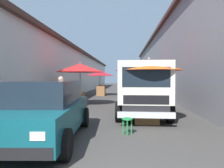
{
  "coord_description": "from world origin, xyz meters",
  "views": [
    {
      "loc": [
        -1.59,
        -0.61,
        1.53
      ],
      "look_at": [
        11.13,
        0.21,
        1.16
      ],
      "focal_mm": 33.38,
      "sensor_mm": 36.0,
      "label": 1
    }
  ],
  "objects": [
    {
      "name": "fruit_stall_far_right",
      "position": [
        14.48,
        -1.59,
        1.89
      ],
      "size": [
        2.69,
        2.69,
        2.41
      ],
      "color": "#9E9EA3",
      "rests_on": "ground"
    },
    {
      "name": "fruit_stall_mid_lane",
      "position": [
        16.31,
        1.57,
        1.65
      ],
      "size": [
        2.51,
        2.51,
        2.19
      ],
      "color": "#9E9EA3",
      "rests_on": "ground"
    },
    {
      "name": "hatchback_car",
      "position": [
        3.46,
        1.44,
        0.74
      ],
      "size": [
        4.0,
        2.1,
        1.45
      ],
      "color": "#0F4C56",
      "rests_on": "ground"
    },
    {
      "name": "ground",
      "position": [
        13.5,
        0.0,
        0.0
      ],
      "size": [
        90.0,
        90.0,
        0.0
      ],
      "primitive_type": "plane",
      "color": "#3D3A38"
    },
    {
      "name": "fruit_stall_near_right",
      "position": [
        5.61,
        -1.39,
        1.63
      ],
      "size": [
        2.3,
        2.3,
        2.24
      ],
      "color": "#9E9EA3",
      "rests_on": "ground"
    },
    {
      "name": "fruit_stall_near_left",
      "position": [
        9.8,
        1.91,
        1.89
      ],
      "size": [
        2.67,
        2.67,
        2.4
      ],
      "color": "#9E9EA3",
      "rests_on": "ground"
    },
    {
      "name": "fruit_stall_far_left",
      "position": [
        8.65,
        -1.43,
        1.79
      ],
      "size": [
        2.4,
        2.4,
        2.35
      ],
      "color": "#9E9EA3",
      "rests_on": "ground"
    },
    {
      "name": "plastic_stool",
      "position": [
        4.03,
        -0.66,
        0.33
      ],
      "size": [
        0.3,
        0.3,
        0.43
      ],
      "color": "#1E8C3F",
      "rests_on": "ground"
    },
    {
      "name": "building_left_whitewash",
      "position": [
        15.75,
        7.07,
        2.08
      ],
      "size": [
        49.8,
        7.5,
        4.13
      ],
      "color": "silver",
      "rests_on": "ground"
    },
    {
      "name": "delivery_truck",
      "position": [
        6.27,
        -1.27,
        1.04
      ],
      "size": [
        4.95,
        2.05,
        2.08
      ],
      "color": "black",
      "rests_on": "ground"
    },
    {
      "name": "building_right_concrete",
      "position": [
        15.75,
        -7.07,
        2.98
      ],
      "size": [
        49.8,
        7.5,
        5.94
      ],
      "color": "gray",
      "rests_on": "ground"
    },
    {
      "name": "vendor_by_crates",
      "position": [
        10.79,
        -0.84,
        0.88
      ],
      "size": [
        0.49,
        0.44,
        1.54
      ],
      "color": "#665B4C",
      "rests_on": "ground"
    },
    {
      "name": "vendor_in_shade",
      "position": [
        6.75,
        2.02,
        0.92
      ],
      "size": [
        0.44,
        0.53,
        1.6
      ],
      "color": "#665B4C",
      "rests_on": "ground"
    },
    {
      "name": "parked_scooter",
      "position": [
        13.14,
        -2.78,
        0.45
      ],
      "size": [
        1.69,
        0.48,
        1.14
      ],
      "color": "black",
      "rests_on": "ground"
    }
  ]
}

